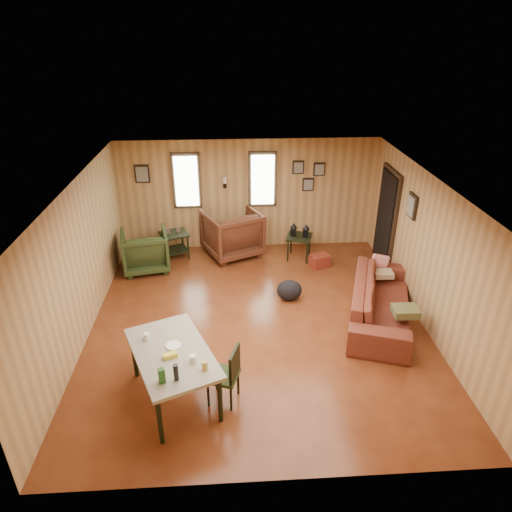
{
  "coord_description": "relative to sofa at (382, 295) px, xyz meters",
  "views": [
    {
      "loc": [
        -0.42,
        -6.33,
        4.5
      ],
      "look_at": [
        0.0,
        0.4,
        1.05
      ],
      "focal_mm": 32.0,
      "sensor_mm": 36.0,
      "label": 1
    }
  ],
  "objects": [
    {
      "name": "room",
      "position": [
        -1.91,
        0.29,
        0.74
      ],
      "size": [
        5.54,
        6.04,
        2.44
      ],
      "color": "brown",
      "rests_on": "ground"
    },
    {
      "name": "sofa",
      "position": [
        0.0,
        0.0,
        0.0
      ],
      "size": [
        1.42,
        2.49,
        0.93
      ],
      "primitive_type": "imported",
      "rotation": [
        0.0,
        0.0,
        1.25
      ],
      "color": "maroon",
      "rests_on": "ground"
    },
    {
      "name": "recliner_brown",
      "position": [
        -2.46,
        2.61,
        0.08
      ],
      "size": [
        1.39,
        1.35,
        1.1
      ],
      "primitive_type": "imported",
      "rotation": [
        0.0,
        0.0,
        3.56
      ],
      "color": "#522918",
      "rests_on": "ground"
    },
    {
      "name": "recliner_green",
      "position": [
        -4.21,
        2.04,
        -0.01
      ],
      "size": [
        1.04,
        0.99,
        0.91
      ],
      "primitive_type": "imported",
      "rotation": [
        0.0,
        0.0,
        -2.94
      ],
      "color": "#2B3A1A",
      "rests_on": "ground"
    },
    {
      "name": "end_table",
      "position": [
        -3.68,
        2.52,
        -0.08
      ],
      "size": [
        0.7,
        0.67,
        0.7
      ],
      "rotation": [
        0.0,
        0.0,
        0.39
      ],
      "color": "black",
      "rests_on": "ground"
    },
    {
      "name": "side_table",
      "position": [
        -1.05,
        2.32,
        0.08
      ],
      "size": [
        0.62,
        0.62,
        0.8
      ],
      "rotation": [
        0.0,
        0.0,
        -0.3
      ],
      "color": "black",
      "rests_on": "ground"
    },
    {
      "name": "cooler",
      "position": [
        -0.67,
        1.9,
        -0.33
      ],
      "size": [
        0.45,
        0.39,
        0.27
      ],
      "rotation": [
        0.0,
        0.0,
        0.37
      ],
      "color": "maroon",
      "rests_on": "ground"
    },
    {
      "name": "backpack",
      "position": [
        -1.45,
        0.69,
        -0.27
      ],
      "size": [
        0.48,
        0.38,
        0.39
      ],
      "rotation": [
        0.0,
        0.0,
        -0.08
      ],
      "color": "black",
      "rests_on": "ground"
    },
    {
      "name": "sofa_pillows",
      "position": [
        0.22,
        0.16,
        0.03
      ],
      "size": [
        0.41,
        1.68,
        0.35
      ],
      "rotation": [
        0.0,
        0.0,
        -0.03
      ],
      "color": "brown",
      "rests_on": "sofa"
    },
    {
      "name": "dining_table",
      "position": [
        -3.28,
        -1.65,
        0.23
      ],
      "size": [
        1.41,
        1.73,
        0.99
      ],
      "rotation": [
        0.0,
        0.0,
        0.4
      ],
      "color": "gray",
      "rests_on": "ground"
    },
    {
      "name": "dining_chair",
      "position": [
        -2.58,
        -1.74,
        0.01
      ],
      "size": [
        0.49,
        0.49,
        0.85
      ],
      "rotation": [
        0.0,
        0.0,
        -0.33
      ],
      "color": "#2B3A1A",
      "rests_on": "ground"
    }
  ]
}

